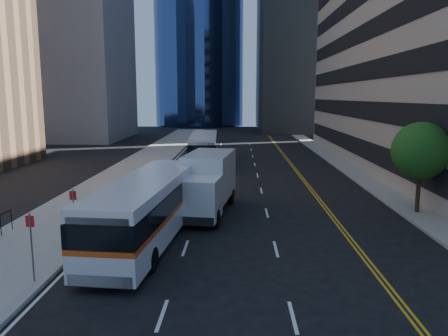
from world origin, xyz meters
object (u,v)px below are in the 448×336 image
object	(u,v)px
box_truck	(206,183)
street_tree	(421,151)
bus_front	(148,207)
bus_rear	(204,148)

from	to	relation	value
box_truck	street_tree	bearing A→B (deg)	8.46
bus_front	bus_rear	size ratio (longest dim) A/B	1.02
bus_front	street_tree	bearing A→B (deg)	24.72
street_tree	bus_rear	bearing A→B (deg)	126.19
bus_rear	street_tree	bearing A→B (deg)	-56.13
street_tree	bus_front	distance (m)	15.30
street_tree	bus_front	world-z (taller)	street_tree
box_truck	bus_rear	bearing A→B (deg)	102.70
street_tree	box_truck	world-z (taller)	street_tree
bus_front	bus_rear	bearing A→B (deg)	93.21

